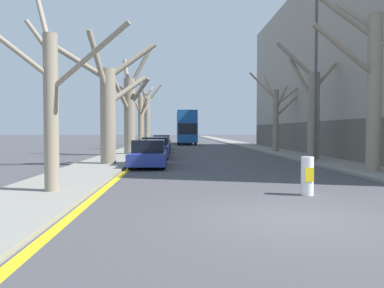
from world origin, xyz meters
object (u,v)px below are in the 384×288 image
(street_tree_right_1, at_px, (312,109))
(parked_car_3, at_px, (162,142))
(street_tree_left_4, at_px, (147,116))
(parked_car_1, at_px, (155,148))
(street_tree_left_2, at_px, (129,108))
(street_tree_left_0, at_px, (50,99))
(lamp_post, at_px, (314,69))
(parked_car_2, at_px, (159,145))
(double_decker_bus, at_px, (186,126))
(traffic_bollard, at_px, (307,176))
(street_tree_right_0, at_px, (372,82))
(street_tree_left_3, at_px, (141,118))
(street_tree_right_2, at_px, (276,114))
(parked_car_0, at_px, (149,154))
(street_tree_left_1, at_px, (108,106))

(street_tree_right_1, xyz_separation_m, parked_car_3, (-9.69, 14.49, -2.46))
(street_tree_left_4, bearing_deg, parked_car_1, -84.41)
(street_tree_left_2, height_order, street_tree_right_1, street_tree_left_2)
(street_tree_left_0, relative_size, lamp_post, 0.64)
(parked_car_3, bearing_deg, street_tree_left_2, -102.96)
(parked_car_2, relative_size, lamp_post, 0.48)
(double_decker_bus, distance_m, parked_car_3, 14.49)
(traffic_bollard, bearing_deg, parked_car_3, 100.92)
(street_tree_right_0, bearing_deg, parked_car_1, 135.42)
(street_tree_left_4, bearing_deg, lamp_post, -66.48)
(street_tree_left_0, height_order, street_tree_right_0, street_tree_right_0)
(street_tree_right_1, height_order, traffic_bollard, street_tree_right_1)
(street_tree_right_0, bearing_deg, street_tree_right_1, 89.20)
(parked_car_3, xyz_separation_m, traffic_bollard, (5.11, -26.47, -0.11))
(street_tree_left_4, distance_m, street_tree_right_0, 32.33)
(street_tree_left_2, distance_m, street_tree_left_3, 8.67)
(street_tree_right_2, bearing_deg, parked_car_3, 148.41)
(street_tree_right_2, xyz_separation_m, parked_car_3, (-9.78, 6.02, -2.55))
(street_tree_right_1, xyz_separation_m, parked_car_0, (-9.69, -3.41, -2.48))
(parked_car_3, bearing_deg, street_tree_left_1, -97.17)
(street_tree_left_2, distance_m, street_tree_right_2, 12.23)
(street_tree_left_2, distance_m, parked_car_2, 4.36)
(parked_car_0, distance_m, traffic_bollard, 9.98)
(parked_car_0, bearing_deg, lamp_post, 8.03)
(street_tree_left_2, bearing_deg, street_tree_left_1, -90.65)
(street_tree_left_2, xyz_separation_m, parked_car_0, (2.07, -8.89, -2.85))
(street_tree_left_1, height_order, parked_car_1, street_tree_left_1)
(street_tree_right_1, relative_size, parked_car_2, 1.60)
(parked_car_1, xyz_separation_m, lamp_post, (8.97, -4.56, 4.55))
(double_decker_bus, bearing_deg, lamp_post, -78.73)
(lamp_post, bearing_deg, street_tree_right_0, -82.85)
(street_tree_right_0, distance_m, double_decker_bus, 36.26)
(parked_car_0, xyz_separation_m, lamp_post, (8.97, 1.27, 4.57))
(street_tree_left_0, relative_size, double_decker_bus, 0.53)
(street_tree_right_2, relative_size, traffic_bollard, 6.23)
(street_tree_left_0, relative_size, street_tree_left_1, 0.89)
(street_tree_left_4, bearing_deg, street_tree_left_0, -90.29)
(street_tree_left_4, bearing_deg, street_tree_right_0, -68.94)
(parked_car_2, xyz_separation_m, parked_car_3, (0.00, 6.44, 0.03))
(double_decker_bus, bearing_deg, traffic_bollard, -86.82)
(street_tree_left_4, distance_m, street_tree_right_1, 25.94)
(street_tree_left_1, relative_size, double_decker_bus, 0.59)
(street_tree_left_4, bearing_deg, parked_car_3, -76.80)
(street_tree_left_2, xyz_separation_m, street_tree_right_1, (11.76, -5.48, -0.37))
(double_decker_bus, bearing_deg, street_tree_left_3, -108.39)
(parked_car_3, bearing_deg, street_tree_right_0, -65.98)
(parked_car_3, bearing_deg, traffic_bollard, -79.08)
(parked_car_0, bearing_deg, street_tree_left_2, 103.12)
(street_tree_right_1, height_order, parked_car_0, street_tree_right_1)
(parked_car_1, distance_m, traffic_bollard, 15.28)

